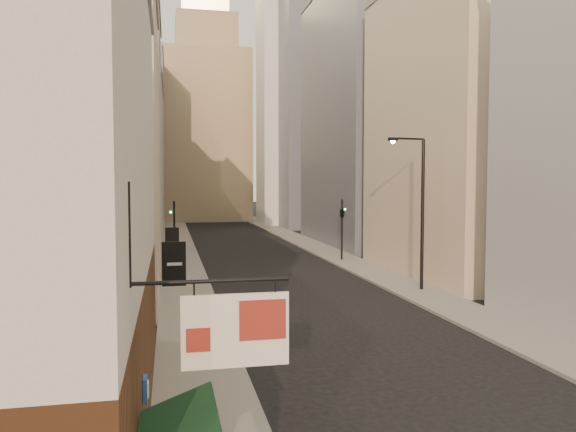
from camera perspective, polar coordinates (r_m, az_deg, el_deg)
The scene contains 15 objects.
sidewalk_left at distance 60.48m, azimuth -11.07°, elevation -2.60°, with size 3.00×140.00×0.15m, color gray.
sidewalk_right at distance 62.06m, azimuth 1.03°, elevation -2.39°, with size 3.00×140.00×0.15m, color gray.
near_building_left at distance 14.59m, azimuth -26.10°, elevation 1.82°, with size 8.30×23.04×12.30m.
left_bldg_beige at distance 31.53m, azimuth -20.44°, elevation 6.22°, with size 8.00×12.00×16.00m, color #C1AC92.
left_bldg_grey at distance 47.51m, azimuth -17.65°, elevation 7.67°, with size 8.00×16.00×20.00m, color #A2A3A8.
left_bldg_tan at distance 65.35m, azimuth -16.08°, elevation 5.17°, with size 8.00×18.00×17.00m, color tan.
left_bldg_wingrid at distance 85.46m, azimuth -15.17°, elevation 7.08°, with size 8.00×20.00×24.00m, color gray.
right_bldg_beige at distance 40.34m, azimuth 17.05°, elevation 8.47°, with size 8.00×16.00×20.00m, color #C1AC92.
right_bldg_wingrid at distance 58.86m, azimuth 7.46°, elevation 9.88°, with size 8.00×20.00×26.00m, color gray.
highrise at distance 89.08m, azimuth 5.07°, elevation 15.92°, with size 21.00×23.00×51.20m.
clock_tower at distance 98.02m, azimuth -8.30°, elevation 9.99°, with size 14.00×14.00×44.90m.
white_tower at distance 85.84m, azimuth -0.17°, elevation 11.62°, with size 8.00×8.00×41.50m.
streetlamp_mid at distance 33.12m, azimuth 13.17°, elevation 1.13°, with size 2.33×0.44×8.89m.
traffic_light_left at distance 41.59m, azimuth -11.48°, elevation -0.81°, with size 0.50×0.35×5.00m.
traffic_light_right at distance 45.23m, azimuth 5.51°, elevation 0.25°, with size 0.65×0.65×5.00m.
Camera 1 is at (-7.44, -5.15, 6.33)m, focal length 35.00 mm.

